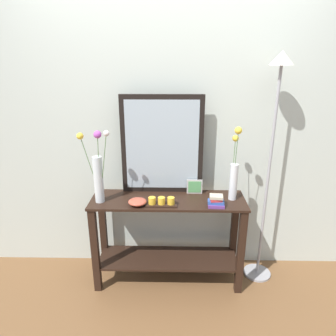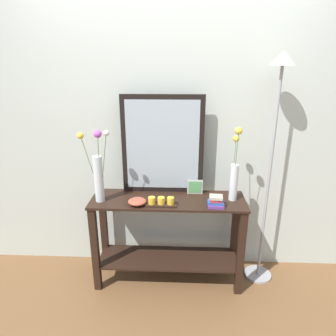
{
  "view_description": "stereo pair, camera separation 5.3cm",
  "coord_description": "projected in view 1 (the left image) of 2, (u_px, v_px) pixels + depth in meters",
  "views": [
    {
      "loc": [
        0.05,
        -2.25,
        1.85
      ],
      "look_at": [
        0.0,
        0.0,
        1.05
      ],
      "focal_mm": 32.48,
      "sensor_mm": 36.0,
      "label": 1
    },
    {
      "loc": [
        0.1,
        -2.25,
        1.85
      ],
      "look_at": [
        0.0,
        0.0,
        1.05
      ],
      "focal_mm": 32.48,
      "sensor_mm": 36.0,
      "label": 2
    }
  ],
  "objects": [
    {
      "name": "wall_back",
      "position": [
        169.0,
        123.0,
        2.58
      ],
      "size": [
        6.4,
        0.08,
        2.7
      ],
      "primitive_type": "cube",
      "color": "beige",
      "rests_on": "ground"
    },
    {
      "name": "candle_tray",
      "position": [
        161.0,
        202.0,
        2.37
      ],
      "size": [
        0.24,
        0.09,
        0.07
      ],
      "color": "black",
      "rests_on": "console_table"
    },
    {
      "name": "floor_lamp",
      "position": [
        273.0,
        136.0,
        2.36
      ],
      "size": [
        0.24,
        0.24,
        1.92
      ],
      "color": "#9E9EA3",
      "rests_on": "ground"
    },
    {
      "name": "console_table",
      "position": [
        168.0,
        232.0,
        2.58
      ],
      "size": [
        1.26,
        0.38,
        0.78
      ],
      "color": "black",
      "rests_on": "ground"
    },
    {
      "name": "mirror_leaning",
      "position": [
        162.0,
        145.0,
        2.5
      ],
      "size": [
        0.68,
        0.03,
        0.82
      ],
      "color": "black",
      "rests_on": "console_table"
    },
    {
      "name": "decorative_bowl",
      "position": [
        137.0,
        202.0,
        2.37
      ],
      "size": [
        0.14,
        0.14,
        0.05
      ],
      "color": "#B24C38",
      "rests_on": "console_table"
    },
    {
      "name": "ground_plane",
      "position": [
        168.0,
        279.0,
        2.74
      ],
      "size": [
        7.0,
        6.0,
        0.02
      ],
      "primitive_type": "cube",
      "color": "brown"
    },
    {
      "name": "tall_vase_left",
      "position": [
        98.0,
        173.0,
        2.35
      ],
      "size": [
        0.25,
        0.12,
        0.59
      ],
      "color": "silver",
      "rests_on": "console_table"
    },
    {
      "name": "vase_right",
      "position": [
        234.0,
        173.0,
        2.41
      ],
      "size": [
        0.07,
        0.17,
        0.6
      ],
      "color": "silver",
      "rests_on": "console_table"
    },
    {
      "name": "picture_frame_small",
      "position": [
        195.0,
        187.0,
        2.57
      ],
      "size": [
        0.13,
        0.01,
        0.12
      ],
      "color": "#B7B2AD",
      "rests_on": "console_table"
    },
    {
      "name": "book_stack",
      "position": [
        216.0,
        201.0,
        2.34
      ],
      "size": [
        0.13,
        0.1,
        0.09
      ],
      "color": "#663884",
      "rests_on": "console_table"
    }
  ]
}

